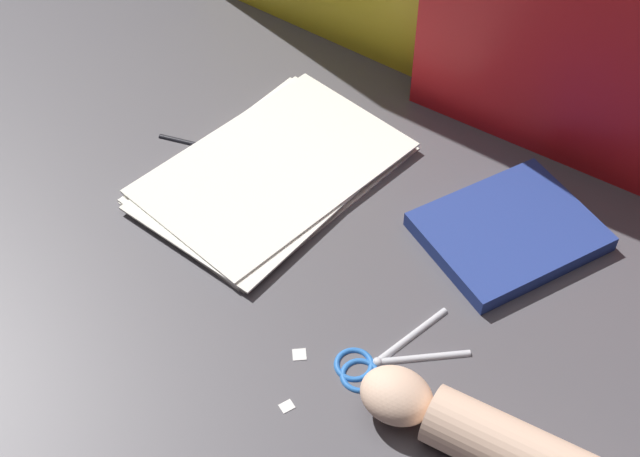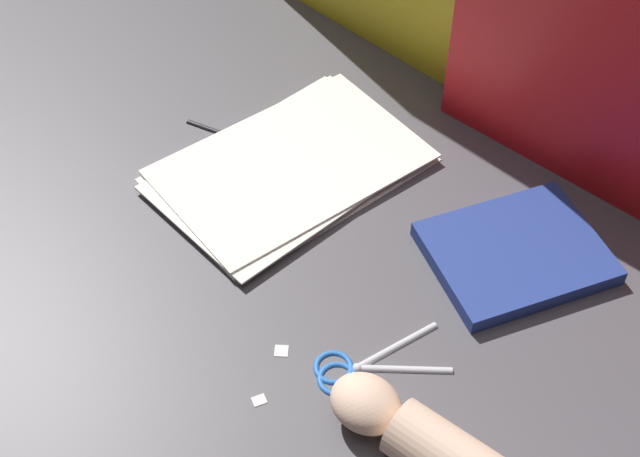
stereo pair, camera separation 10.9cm
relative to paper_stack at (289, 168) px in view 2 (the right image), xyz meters
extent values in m
plane|color=#4C494F|center=(0.13, -0.08, -0.01)|extent=(6.00, 6.00, 0.00)
cube|color=white|center=(-0.01, 0.00, -0.01)|extent=(0.23, 0.36, 0.00)
cube|color=white|center=(0.00, 0.00, 0.00)|extent=(0.23, 0.35, 0.00)
cube|color=white|center=(0.00, 0.00, 0.00)|extent=(0.23, 0.36, 0.00)
cube|color=white|center=(0.00, -0.01, 0.00)|extent=(0.25, 0.37, 0.00)
cube|color=white|center=(0.00, 0.00, 0.01)|extent=(0.24, 0.36, 0.00)
cube|color=navy|center=(0.31, 0.12, 0.00)|extent=(0.23, 0.26, 0.02)
sphere|color=silver|center=(0.31, -0.14, 0.00)|extent=(0.01, 0.01, 0.01)
cylinder|color=silver|center=(0.31, -0.08, 0.00)|extent=(0.02, 0.11, 0.01)
torus|color=blue|center=(0.30, -0.17, 0.00)|extent=(0.05, 0.05, 0.01)
cylinder|color=silver|center=(0.34, -0.10, 0.00)|extent=(0.08, 0.09, 0.01)
torus|color=blue|center=(0.29, -0.16, 0.00)|extent=(0.07, 0.07, 0.01)
ellipsoid|color=beige|center=(0.36, -0.18, 0.03)|extent=(0.09, 0.08, 0.05)
cube|color=white|center=(0.27, -0.25, -0.01)|extent=(0.02, 0.02, 0.00)
cube|color=white|center=(0.23, -0.19, -0.01)|extent=(0.02, 0.02, 0.00)
cylinder|color=black|center=(-0.11, -0.02, 0.00)|extent=(0.13, 0.06, 0.01)
camera|label=1|loc=(0.64, -0.61, 0.86)|focal=50.00mm
camera|label=2|loc=(0.72, -0.53, 0.86)|focal=50.00mm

